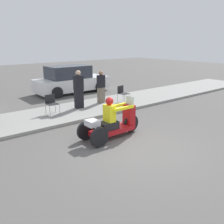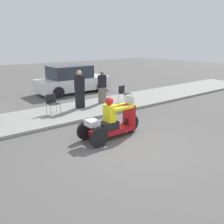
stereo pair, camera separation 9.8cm
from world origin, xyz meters
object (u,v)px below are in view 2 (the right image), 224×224
at_px(spectator_mid_group, 102,87).
at_px(folding_chair_curbside, 52,102).
at_px(motorcycle_trike, 112,123).
at_px(parked_car_lot_far, 72,80).
at_px(spectator_end_of_line, 80,90).
at_px(folding_chair_set_back, 123,92).

bearing_deg(spectator_mid_group, folding_chair_curbside, -174.06).
xyz_separation_m(motorcycle_trike, spectator_mid_group, (2.34, 3.77, 0.39)).
bearing_deg(folding_chair_curbside, motorcycle_trike, -81.92).
bearing_deg(motorcycle_trike, parked_car_lot_far, 69.90).
bearing_deg(parked_car_lot_far, folding_chair_curbside, -129.14).
height_order(spectator_mid_group, folding_chair_curbside, spectator_mid_group).
xyz_separation_m(spectator_end_of_line, folding_chair_set_back, (2.31, -0.39, -0.33)).
distance_m(folding_chair_set_back, parked_car_lot_far, 4.26).
distance_m(spectator_mid_group, folding_chair_set_back, 1.10).
height_order(spectator_end_of_line, folding_chair_curbside, spectator_end_of_line).
xyz_separation_m(motorcycle_trike, spectator_end_of_line, (0.93, 3.58, 0.46)).
bearing_deg(motorcycle_trike, spectator_mid_group, 58.19).
height_order(motorcycle_trike, spectator_end_of_line, spectator_end_of_line).
bearing_deg(folding_chair_set_back, folding_chair_curbside, 175.73).
relative_size(spectator_end_of_line, parked_car_lot_far, 0.38).
bearing_deg(parked_car_lot_far, spectator_end_of_line, -114.92).
relative_size(motorcycle_trike, spectator_end_of_line, 1.32).
bearing_deg(folding_chair_set_back, motorcycle_trike, -135.37).
relative_size(spectator_end_of_line, folding_chair_set_back, 2.11).
bearing_deg(folding_chair_curbside, parked_car_lot_far, 50.86).
bearing_deg(spectator_end_of_line, spectator_mid_group, 7.62).
distance_m(spectator_mid_group, parked_car_lot_far, 3.67).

